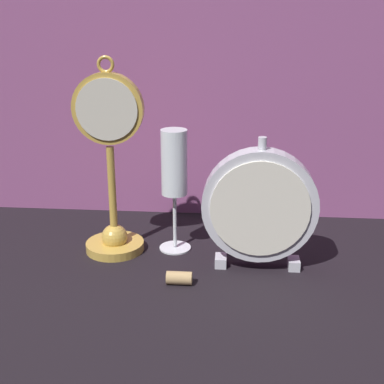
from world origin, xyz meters
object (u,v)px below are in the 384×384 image
(pocket_watch_on_stand, at_px, (111,176))
(champagne_flute, at_px, (174,171))
(wine_cork, at_px, (179,278))
(mantel_clock_silver, at_px, (260,206))

(pocket_watch_on_stand, xyz_separation_m, champagne_flute, (0.11, 0.02, 0.01))
(pocket_watch_on_stand, height_order, wine_cork, pocket_watch_on_stand)
(mantel_clock_silver, relative_size, champagne_flute, 1.02)
(pocket_watch_on_stand, height_order, champagne_flute, pocket_watch_on_stand)
(champagne_flute, distance_m, wine_cork, 0.20)
(pocket_watch_on_stand, distance_m, mantel_clock_silver, 0.27)
(wine_cork, bearing_deg, pocket_watch_on_stand, 138.27)
(pocket_watch_on_stand, xyz_separation_m, wine_cork, (0.13, -0.12, -0.13))
(pocket_watch_on_stand, relative_size, mantel_clock_silver, 1.52)
(pocket_watch_on_stand, relative_size, wine_cork, 8.49)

